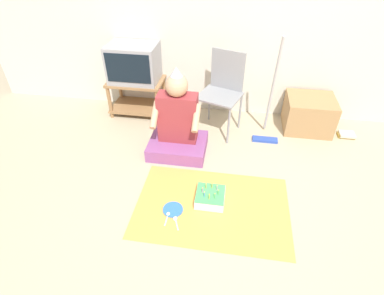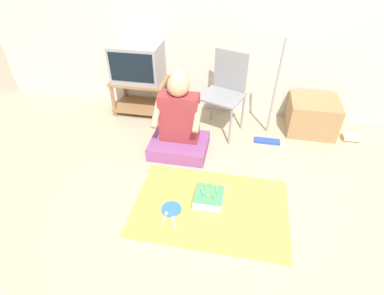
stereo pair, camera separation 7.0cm
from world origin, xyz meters
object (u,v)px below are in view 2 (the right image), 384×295
(birthday_cake, at_px, (209,197))
(folding_chair, at_px, (226,87))
(cardboard_box_stack, at_px, (312,116))
(book_pile, at_px, (350,138))
(paper_plate, at_px, (171,209))
(dust_mop, at_px, (271,114))
(person_seated, at_px, (179,126))
(tv, at_px, (137,62))

(birthday_cake, bearing_deg, folding_chair, 90.29)
(folding_chair, xyz_separation_m, birthday_cake, (0.01, -1.21, -0.47))
(cardboard_box_stack, bearing_deg, folding_chair, -171.79)
(book_pile, xyz_separation_m, paper_plate, (-1.75, -1.39, -0.01))
(book_pile, relative_size, birthday_cake, 0.73)
(dust_mop, relative_size, paper_plate, 6.71)
(cardboard_box_stack, distance_m, dust_mop, 0.58)
(folding_chair, distance_m, person_seated, 0.70)
(book_pile, height_order, paper_plate, book_pile)
(person_seated, xyz_separation_m, birthday_cake, (0.42, -0.69, -0.25))
(folding_chair, bearing_deg, dust_mop, -15.35)
(person_seated, distance_m, paper_plate, 0.90)
(book_pile, relative_size, paper_plate, 1.06)
(paper_plate, bearing_deg, tv, 116.25)
(cardboard_box_stack, bearing_deg, dust_mop, -149.34)
(dust_mop, relative_size, person_seated, 1.25)
(folding_chair, relative_size, paper_plate, 5.19)
(book_pile, bearing_deg, folding_chair, -179.06)
(dust_mop, xyz_separation_m, paper_plate, (-0.82, -1.22, -0.32))
(cardboard_box_stack, bearing_deg, tv, 178.50)
(cardboard_box_stack, height_order, birthday_cake, cardboard_box_stack)
(tv, distance_m, person_seated, 1.04)
(tv, xyz_separation_m, birthday_cake, (1.08, -1.41, -0.60))
(cardboard_box_stack, distance_m, person_seated, 1.58)
(cardboard_box_stack, height_order, person_seated, person_seated)
(dust_mop, height_order, person_seated, dust_mop)
(dust_mop, distance_m, person_seated, 1.01)
(birthday_cake, xyz_separation_m, paper_plate, (-0.31, -0.16, -0.04))
(paper_plate, bearing_deg, book_pile, 38.38)
(folding_chair, height_order, book_pile, folding_chair)
(folding_chair, relative_size, birthday_cake, 3.58)
(birthday_cake, bearing_deg, person_seated, 121.41)
(cardboard_box_stack, relative_size, book_pile, 2.89)
(tv, xyz_separation_m, folding_chair, (1.07, -0.20, -0.13))
(birthday_cake, bearing_deg, book_pile, 40.43)
(tv, distance_m, paper_plate, 1.86)
(paper_plate, bearing_deg, cardboard_box_stack, 49.11)
(folding_chair, height_order, cardboard_box_stack, folding_chair)
(tv, distance_m, book_pile, 2.61)
(folding_chair, distance_m, birthday_cake, 1.30)
(folding_chair, distance_m, paper_plate, 1.49)
(person_seated, bearing_deg, folding_chair, 51.57)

